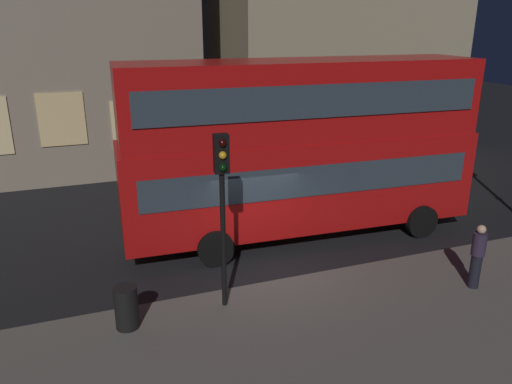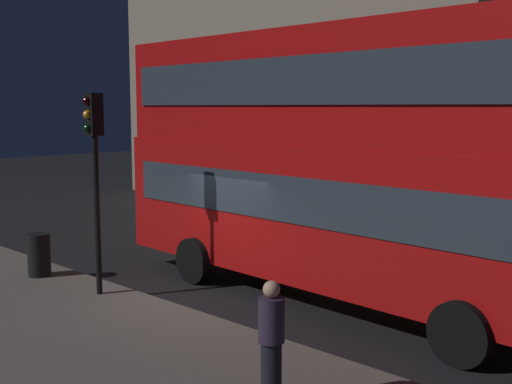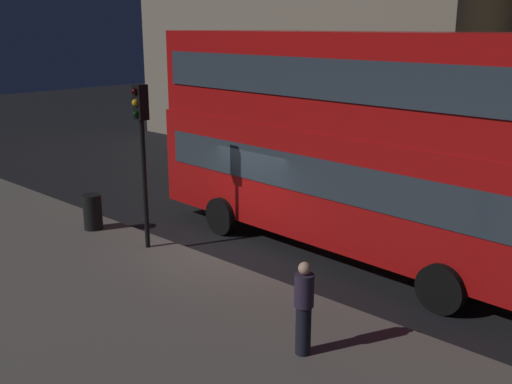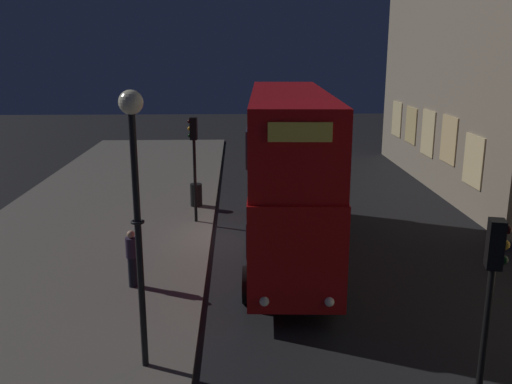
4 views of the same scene
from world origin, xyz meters
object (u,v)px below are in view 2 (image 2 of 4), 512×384
at_px(double_decker_bus, 332,153).
at_px(pedestrian, 271,343).
at_px(traffic_light_near_kerb, 94,151).
at_px(litter_bin, 39,255).

distance_m(double_decker_bus, pedestrian, 5.79).
distance_m(traffic_light_near_kerb, pedestrian, 6.64).
xyz_separation_m(double_decker_bus, pedestrian, (2.70, -4.69, -2.05)).
xyz_separation_m(traffic_light_near_kerb, litter_bin, (-2.27, -0.13, -2.47)).
xyz_separation_m(pedestrian, litter_bin, (-8.42, 1.22, -0.38)).
height_order(traffic_light_near_kerb, pedestrian, traffic_light_near_kerb).
height_order(double_decker_bus, traffic_light_near_kerb, double_decker_bus).
relative_size(traffic_light_near_kerb, litter_bin, 4.21).
distance_m(double_decker_bus, traffic_light_near_kerb, 4.80).
distance_m(double_decker_bus, litter_bin, 7.12).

